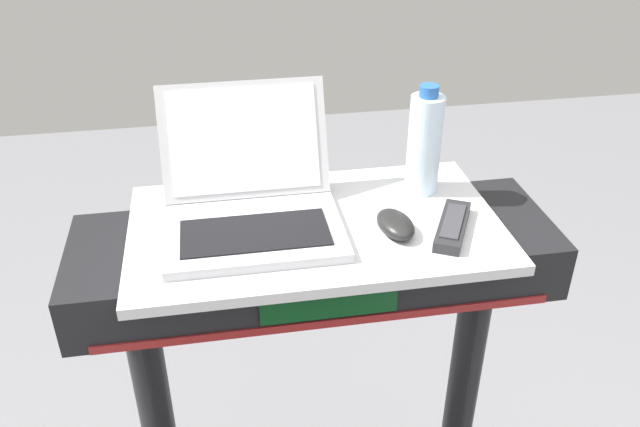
{
  "coord_description": "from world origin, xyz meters",
  "views": [
    {
      "loc": [
        -0.17,
        -0.32,
        1.82
      ],
      "look_at": [
        0.0,
        0.65,
        1.23
      ],
      "focal_mm": 37.22,
      "sensor_mm": 36.0,
      "label": 1
    }
  ],
  "objects_px": {
    "laptop": "(251,201)",
    "computer_mouse": "(395,224)",
    "water_bottle": "(424,143)",
    "tv_remote": "(452,226)"
  },
  "relations": [
    {
      "from": "laptop",
      "to": "tv_remote",
      "type": "height_order",
      "value": "laptop"
    },
    {
      "from": "computer_mouse",
      "to": "tv_remote",
      "type": "bearing_deg",
      "value": -16.1
    },
    {
      "from": "water_bottle",
      "to": "tv_remote",
      "type": "height_order",
      "value": "water_bottle"
    },
    {
      "from": "laptop",
      "to": "tv_remote",
      "type": "relative_size",
      "value": 1.93
    },
    {
      "from": "laptop",
      "to": "water_bottle",
      "type": "height_order",
      "value": "laptop"
    },
    {
      "from": "tv_remote",
      "to": "laptop",
      "type": "bearing_deg",
      "value": 165.34
    },
    {
      "from": "computer_mouse",
      "to": "laptop",
      "type": "bearing_deg",
      "value": 154.3
    },
    {
      "from": "computer_mouse",
      "to": "tv_remote",
      "type": "relative_size",
      "value": 0.61
    },
    {
      "from": "laptop",
      "to": "computer_mouse",
      "type": "distance_m",
      "value": 0.26
    },
    {
      "from": "computer_mouse",
      "to": "water_bottle",
      "type": "xyz_separation_m",
      "value": [
        0.09,
        0.14,
        0.08
      ]
    }
  ]
}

